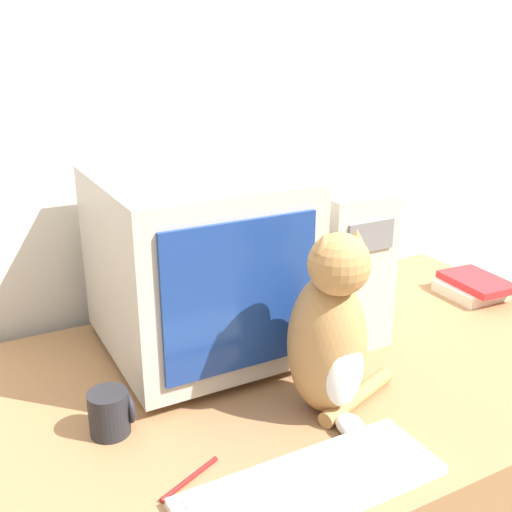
% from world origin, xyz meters
% --- Properties ---
extents(wall_back, '(7.00, 0.05, 2.50)m').
position_xyz_m(wall_back, '(0.00, 1.00, 1.25)').
color(wall_back, silver).
rests_on(wall_back, ground_plane).
extents(desk, '(1.64, 0.93, 0.72)m').
position_xyz_m(desk, '(0.00, 0.47, 0.36)').
color(desk, '#9E7047').
rests_on(desk, ground_plane).
extents(crt_monitor, '(0.43, 0.48, 0.44)m').
position_xyz_m(crt_monitor, '(-0.16, 0.66, 0.95)').
color(crt_monitor, '#BCB7AD').
rests_on(crt_monitor, desk).
extents(computer_tower, '(0.18, 0.44, 0.39)m').
position_xyz_m(computer_tower, '(0.18, 0.67, 0.92)').
color(computer_tower, beige).
rests_on(computer_tower, desk).
extents(keyboard, '(0.47, 0.16, 0.02)m').
position_xyz_m(keyboard, '(-0.19, 0.12, 0.73)').
color(keyboard, silver).
rests_on(keyboard, desk).
extents(cat, '(0.27, 0.23, 0.39)m').
position_xyz_m(cat, '(-0.03, 0.30, 0.90)').
color(cat, '#B7844C').
rests_on(cat, desk).
extents(book_stack, '(0.17, 0.21, 0.06)m').
position_xyz_m(book_stack, '(0.69, 0.58, 0.75)').
color(book_stack, beige).
rests_on(book_stack, desk).
extents(pen, '(0.13, 0.06, 0.01)m').
position_xyz_m(pen, '(-0.37, 0.24, 0.73)').
color(pen, maroon).
rests_on(pen, desk).
extents(mug, '(0.08, 0.08, 0.09)m').
position_xyz_m(mug, '(-0.45, 0.44, 0.77)').
color(mug, '#232328').
rests_on(mug, desk).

